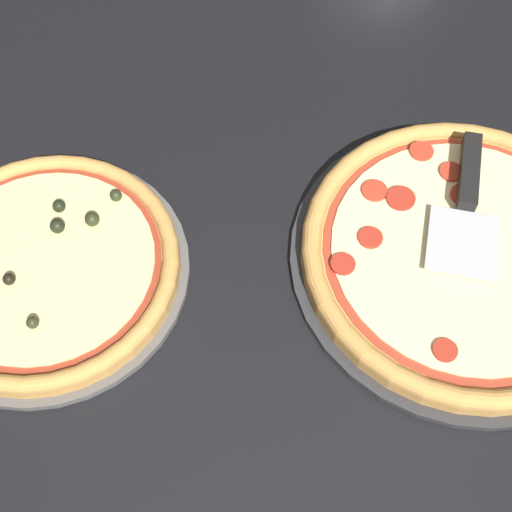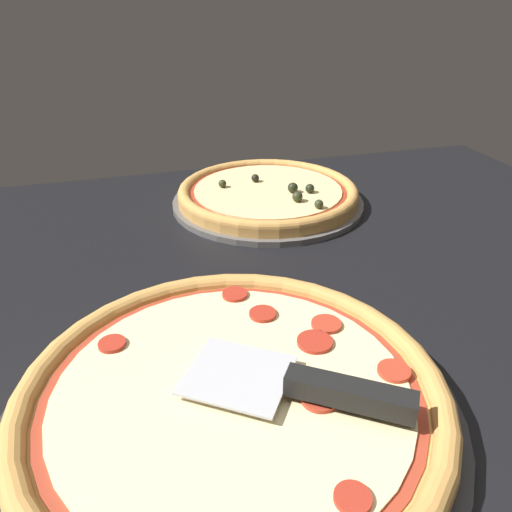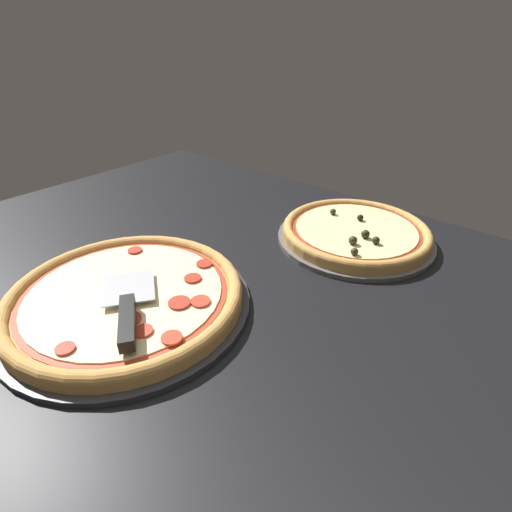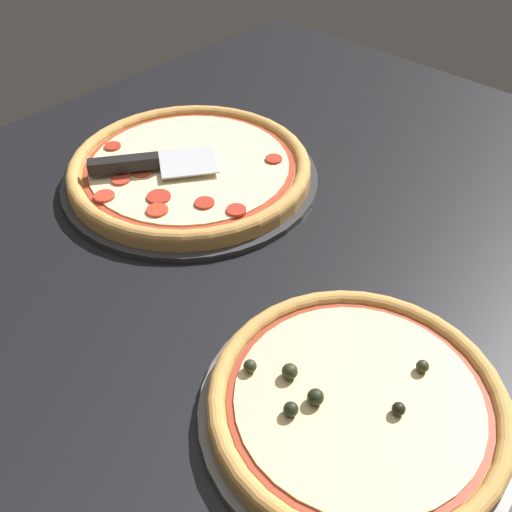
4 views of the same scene
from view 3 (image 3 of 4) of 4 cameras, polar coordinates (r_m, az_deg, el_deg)
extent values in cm
cube|color=black|center=(77.51, -6.41, -4.39)|extent=(142.21, 108.90, 3.60)
cylinder|color=#2D2D30|center=(72.25, -17.88, -6.59)|extent=(41.99, 41.99, 1.00)
cylinder|color=#C68E47|center=(71.46, -18.05, -5.72)|extent=(39.47, 39.47, 1.74)
torus|color=#C68E47|center=(70.97, -18.17, -5.15)|extent=(39.47, 39.47, 2.33)
cylinder|color=#A33823|center=(70.93, -18.18, -5.10)|extent=(34.31, 34.31, 0.15)
cylinder|color=beige|center=(70.86, -18.19, -5.02)|extent=(32.37, 32.37, 0.40)
cylinder|color=#AD2D1E|center=(71.10, -9.03, -3.17)|extent=(3.00, 3.00, 0.40)
cylinder|color=#B73823|center=(65.39, -7.94, -6.44)|extent=(3.23, 3.23, 0.40)
cylinder|color=#B73823|center=(59.41, -11.95, -11.37)|extent=(3.12, 3.12, 0.40)
cylinder|color=#AD2D1E|center=(82.15, -16.92, 0.77)|extent=(2.78, 2.78, 0.40)
cylinder|color=#B73823|center=(64.25, -17.49, -8.57)|extent=(3.33, 3.33, 0.40)
cylinder|color=#AD2D1E|center=(65.65, -10.89, -6.58)|extent=(3.65, 3.65, 0.40)
cylinder|color=#AD2D1E|center=(62.44, -25.60, -11.85)|extent=(2.74, 2.74, 0.40)
cylinder|color=#AD2D1E|center=(74.91, -7.40, -1.11)|extent=(2.95, 2.95, 0.40)
cylinder|color=#B73823|center=(61.53, -15.86, -10.26)|extent=(2.99, 2.99, 0.40)
cylinder|color=#565451|center=(91.81, 13.90, 2.49)|extent=(34.22, 34.22, 1.00)
cylinder|color=#C68E47|center=(91.22, 14.00, 3.22)|extent=(32.16, 32.16, 1.61)
torus|color=#C68E47|center=(90.86, 14.07, 3.67)|extent=(32.16, 32.16, 2.02)
cylinder|color=maroon|center=(90.83, 14.07, 3.71)|extent=(27.96, 27.96, 0.15)
cylinder|color=beige|center=(90.77, 14.08, 3.78)|extent=(26.37, 26.37, 0.40)
sphere|color=#282D19|center=(95.84, 10.94, 6.24)|extent=(1.42, 1.42, 1.42)
sphere|color=black|center=(86.55, 15.36, 3.04)|extent=(1.79, 1.79, 1.79)
sphere|color=#282D19|center=(79.70, 13.89, 0.62)|extent=(1.49, 1.49, 1.49)
sphere|color=black|center=(84.88, 16.76, 2.16)|extent=(1.59, 1.59, 1.59)
sphere|color=#282D19|center=(83.45, 13.68, 2.20)|extent=(1.78, 1.78, 1.78)
sphere|color=black|center=(94.18, 14.68, 5.33)|extent=(1.44, 1.44, 1.44)
cube|color=#B7B7BC|center=(69.98, -17.68, -4.32)|extent=(12.17, 11.95, 0.24)
cube|color=black|center=(61.32, -17.92, -8.91)|extent=(10.33, 8.17, 2.00)
camera|label=1|loc=(1.12, -14.77, 47.01)|focal=50.00mm
camera|label=2|loc=(0.60, -56.08, 10.68)|focal=35.00mm
camera|label=4|loc=(0.93, 48.44, 30.26)|focal=42.00mm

